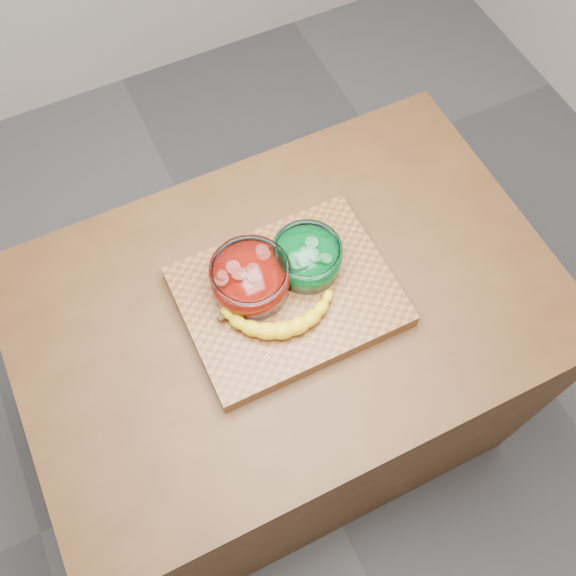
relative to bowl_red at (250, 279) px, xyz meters
name	(u,v)px	position (x,y,z in m)	size (l,w,h in m)	color
ground	(288,416)	(0.07, -0.05, -0.98)	(3.50, 3.50, 0.00)	#545458
counter	(288,371)	(0.07, -0.05, -0.53)	(1.20, 0.80, 0.90)	#4E2F17
cutting_board	(288,296)	(0.07, -0.05, -0.06)	(0.45, 0.35, 0.04)	brown
bowl_red	(250,279)	(0.00, 0.00, 0.00)	(0.17, 0.17, 0.08)	white
bowl_green	(307,257)	(0.13, 0.00, 0.00)	(0.15, 0.15, 0.07)	white
banana	(281,311)	(0.03, -0.09, -0.02)	(0.27, 0.15, 0.04)	gold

